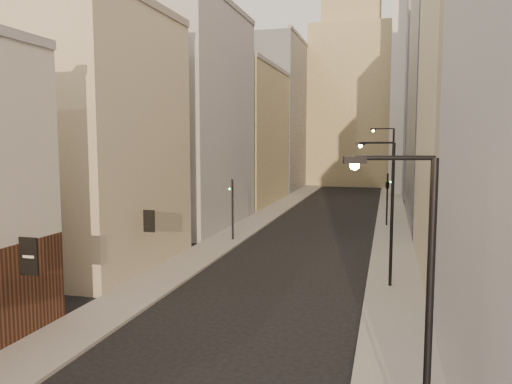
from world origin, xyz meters
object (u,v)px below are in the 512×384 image
streetlamp_near (420,308)px  traffic_light_right (387,186)px  traffic_light_left (232,200)px  white_tower (418,70)px  clock_tower (351,88)px  streetlamp_mid (388,206)px  streetlamp_far (390,167)px

streetlamp_near → traffic_light_right: bearing=75.4°
streetlamp_near → traffic_light_left: streetlamp_near is taller
white_tower → traffic_light_left: (-15.92, -42.39, -15.26)m
clock_tower → streetlamp_mid: bearing=-83.9°
streetlamp_mid → traffic_light_left: 15.66m
streetlamp_far → traffic_light_left: 19.90m
streetlamp_mid → traffic_light_right: 20.13m
streetlamp_far → traffic_light_right: size_ratio=1.86×
streetlamp_far → streetlamp_near: bearing=-88.7°
streetlamp_mid → traffic_light_right: bearing=78.9°
traffic_light_left → traffic_light_right: (11.89, 10.09, 0.47)m
streetlamp_far → clock_tower: bearing=100.6°
streetlamp_near → streetlamp_mid: streetlamp_mid is taller
clock_tower → streetlamp_mid: size_ratio=5.63×
streetlamp_near → streetlamp_far: streetlamp_far is taller
white_tower → streetlamp_mid: size_ratio=5.20×
white_tower → traffic_light_right: (-4.02, -32.30, -14.79)m
streetlamp_near → streetlamp_far: size_ratio=0.83×
clock_tower → traffic_light_right: size_ratio=8.98×
clock_tower → traffic_light_left: clock_tower is taller
traffic_light_right → traffic_light_left: bearing=30.9°
clock_tower → streetlamp_near: size_ratio=5.80×
white_tower → streetlamp_near: bearing=-92.7°
clock_tower → streetlamp_near: clock_tower is taller
clock_tower → traffic_light_left: 58.38m
streetlamp_mid → streetlamp_far: 25.69m
streetlamp_near → traffic_light_left: 29.33m
streetlamp_far → traffic_light_right: streetlamp_far is taller
streetlamp_near → white_tower: bearing=71.5°
white_tower → streetlamp_far: 30.10m
streetlamp_mid → traffic_light_left: size_ratio=1.59×
white_tower → traffic_light_left: size_ratio=8.30×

